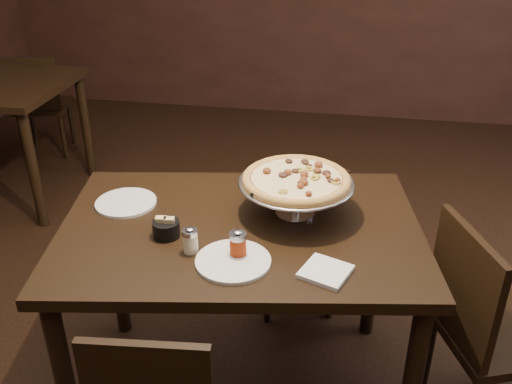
# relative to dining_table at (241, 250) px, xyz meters

# --- Properties ---
(room) EXTENTS (6.04, 7.04, 2.84)m
(room) POSITION_rel_dining_table_xyz_m (0.13, 0.04, 0.68)
(room) COLOR black
(room) RESTS_ON ground
(dining_table) EXTENTS (1.46, 1.09, 0.83)m
(dining_table) POSITION_rel_dining_table_xyz_m (0.00, 0.00, 0.00)
(dining_table) COLOR black
(dining_table) RESTS_ON ground
(pizza_stand) EXTENTS (0.44, 0.44, 0.18)m
(pizza_stand) POSITION_rel_dining_table_xyz_m (0.19, 0.12, 0.26)
(pizza_stand) COLOR #B3B3BB
(pizza_stand) RESTS_ON dining_table
(parmesan_shaker) EXTENTS (0.05, 0.05, 0.10)m
(parmesan_shaker) POSITION_rel_dining_table_xyz_m (-0.13, -0.19, 0.15)
(parmesan_shaker) COLOR beige
(parmesan_shaker) RESTS_ON dining_table
(pepper_flake_shaker) EXTENTS (0.06, 0.06, 0.10)m
(pepper_flake_shaker) POSITION_rel_dining_table_xyz_m (0.03, -0.20, 0.16)
(pepper_flake_shaker) COLOR maroon
(pepper_flake_shaker) RESTS_ON dining_table
(packet_caddy) EXTENTS (0.10, 0.10, 0.08)m
(packet_caddy) POSITION_rel_dining_table_xyz_m (-0.25, -0.11, 0.14)
(packet_caddy) COLOR black
(packet_caddy) RESTS_ON dining_table
(napkin_stack) EXTENTS (0.19, 0.19, 0.02)m
(napkin_stack) POSITION_rel_dining_table_xyz_m (0.33, -0.24, 0.12)
(napkin_stack) COLOR silver
(napkin_stack) RESTS_ON dining_table
(plate_left) EXTENTS (0.24, 0.24, 0.01)m
(plate_left) POSITION_rel_dining_table_xyz_m (-0.48, 0.08, 0.12)
(plate_left) COLOR silver
(plate_left) RESTS_ON dining_table
(plate_near) EXTENTS (0.25, 0.25, 0.01)m
(plate_near) POSITION_rel_dining_table_xyz_m (0.02, -0.24, 0.12)
(plate_near) COLOR silver
(plate_near) RESTS_ON dining_table
(serving_spatula) EXTENTS (0.14, 0.14, 0.02)m
(serving_spatula) POSITION_rel_dining_table_xyz_m (0.07, 0.03, 0.25)
(serving_spatula) COLOR #B3B3BB
(serving_spatula) RESTS_ON pizza_stand
(chair_far) EXTENTS (0.48, 0.48, 0.84)m
(chair_far) POSITION_rel_dining_table_xyz_m (0.16, 0.58, -0.26)
(chair_far) COLOR black
(chair_far) RESTS_ON ground
(chair_side) EXTENTS (0.54, 0.54, 0.90)m
(chair_side) POSITION_rel_dining_table_xyz_m (0.93, 0.02, -0.23)
(chair_side) COLOR black
(chair_side) RESTS_ON ground
(bg_chair_far) EXTENTS (0.48, 0.48, 0.83)m
(bg_chair_far) POSITION_rel_dining_table_xyz_m (-2.05, 2.14, -0.27)
(bg_chair_far) COLOR black
(bg_chair_far) RESTS_ON ground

